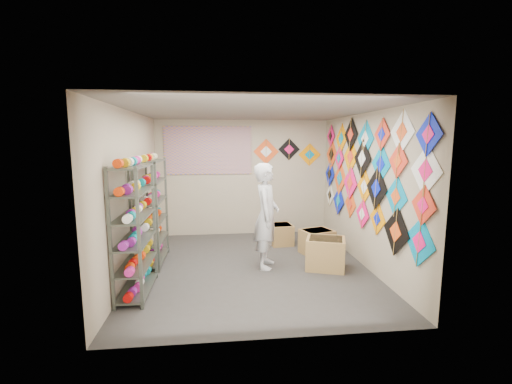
{
  "coord_description": "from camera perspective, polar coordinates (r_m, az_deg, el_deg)",
  "views": [
    {
      "loc": [
        -0.56,
        -5.78,
        2.21
      ],
      "look_at": [
        0.1,
        0.3,
        1.3
      ],
      "focal_mm": 24.0,
      "sensor_mm": 36.0,
      "label": 1
    }
  ],
  "objects": [
    {
      "name": "string_spools",
      "position": [
        5.83,
        -18.17,
        -3.49
      ],
      "size": [
        0.12,
        2.36,
        0.12
      ],
      "color": "#E02290",
      "rests_on": "ground"
    },
    {
      "name": "ground",
      "position": [
        6.22,
        -0.63,
        -12.37
      ],
      "size": [
        4.5,
        4.5,
        0.0
      ],
      "primitive_type": "plane",
      "color": "#33302D"
    },
    {
      "name": "poster",
      "position": [
        8.02,
        -7.97,
        6.87
      ],
      "size": [
        2.0,
        0.01,
        1.1
      ],
      "primitive_type": "cube",
      "color": "#6551AF",
      "rests_on": "room_walls"
    },
    {
      "name": "carton_b",
      "position": [
        6.94,
        10.11,
        -8.17
      ],
      "size": [
        0.7,
        0.63,
        0.48
      ],
      "primitive_type": "cube",
      "rotation": [
        0.0,
        0.0,
        0.31
      ],
      "color": "olive",
      "rests_on": "ground"
    },
    {
      "name": "shopkeeper",
      "position": [
        5.98,
        1.75,
        -3.99
      ],
      "size": [
        0.87,
        0.74,
        1.84
      ],
      "primitive_type": "imported",
      "rotation": [
        0.0,
        0.0,
        1.34
      ],
      "color": "silver",
      "rests_on": "ground"
    },
    {
      "name": "shelf_rack_front",
      "position": [
        5.23,
        -19.57,
        -5.96
      ],
      "size": [
        0.4,
        1.1,
        1.9
      ],
      "primitive_type": "cube",
      "color": "#4C5147",
      "rests_on": "ground"
    },
    {
      "name": "carton_a",
      "position": [
        6.19,
        11.49,
        -9.98
      ],
      "size": [
        0.79,
        0.73,
        0.54
      ],
      "primitive_type": "cube",
      "rotation": [
        0.0,
        0.0,
        -0.34
      ],
      "color": "olive",
      "rests_on": "ground"
    },
    {
      "name": "kite_wall_display",
      "position": [
        6.34,
        17.48,
        2.93
      ],
      "size": [
        0.06,
        4.26,
        2.1
      ],
      "color": "#007FAD",
      "rests_on": "room_walls"
    },
    {
      "name": "back_wall_kites",
      "position": [
        8.18,
        5.12,
        6.67
      ],
      "size": [
        1.62,
        0.02,
        0.66
      ],
      "color": "#EC4C15",
      "rests_on": "room_walls"
    },
    {
      "name": "carton_c",
      "position": [
        7.47,
        4.19,
        -7.02
      ],
      "size": [
        0.5,
        0.54,
        0.44
      ],
      "primitive_type": "cube",
      "rotation": [
        0.0,
        0.0,
        0.09
      ],
      "color": "olive",
      "rests_on": "ground"
    },
    {
      "name": "room_walls",
      "position": [
        5.84,
        -0.66,
        2.9
      ],
      "size": [
        4.5,
        4.5,
        4.5
      ],
      "color": "tan",
      "rests_on": "ground"
    },
    {
      "name": "shelf_rack_back",
      "position": [
        6.47,
        -16.96,
        -3.14
      ],
      "size": [
        0.4,
        1.1,
        1.9
      ],
      "primitive_type": "cube",
      "color": "#4C5147",
      "rests_on": "ground"
    }
  ]
}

